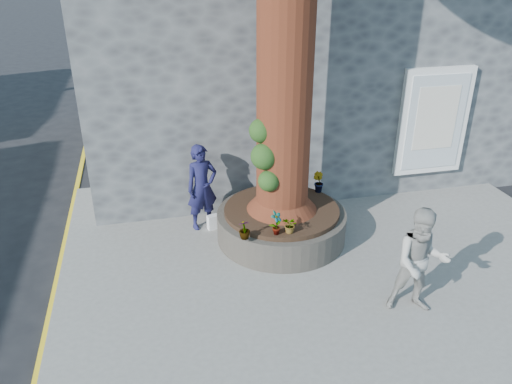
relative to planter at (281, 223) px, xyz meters
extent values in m
plane|color=black|center=(-0.80, -2.00, -0.41)|extent=(120.00, 120.00, 0.00)
cube|color=slate|center=(0.70, -1.00, -0.35)|extent=(9.00, 8.00, 0.12)
cube|color=yellow|center=(-3.85, -1.00, -0.41)|extent=(0.10, 30.00, 0.01)
cube|color=#434547|center=(1.70, 5.20, 2.59)|extent=(10.00, 8.00, 6.00)
cube|color=white|center=(3.50, 1.14, 1.29)|extent=(1.50, 0.12, 2.20)
cube|color=silver|center=(3.50, 1.08, 1.29)|extent=(1.25, 0.04, 1.95)
cube|color=silver|center=(3.50, 1.06, 1.39)|extent=(0.90, 0.02, 1.30)
cylinder|color=black|center=(0.00, 0.00, -0.03)|extent=(2.30, 2.30, 0.52)
cylinder|color=black|center=(0.00, 0.00, 0.27)|extent=(2.04, 2.04, 0.08)
cone|color=#421910|center=(0.00, 0.00, 0.66)|extent=(1.24, 1.24, 0.70)
sphere|color=#143812|center=(-0.38, -0.20, 1.41)|extent=(0.44, 0.44, 0.44)
sphere|color=#143812|center=(-0.32, -0.30, 1.01)|extent=(0.36, 0.36, 0.36)
sphere|color=#143812|center=(-0.40, -0.08, 1.81)|extent=(0.40, 0.40, 0.40)
imported|color=#16173F|center=(-1.31, 0.73, 0.52)|extent=(0.67, 0.53, 1.63)
imported|color=#989791|center=(1.34, -2.37, 0.52)|extent=(0.93, 0.81, 1.62)
cube|color=white|center=(-1.16, 0.60, -0.15)|extent=(0.22, 0.17, 0.28)
imported|color=gray|center=(-0.33, -0.85, 0.51)|extent=(0.26, 0.24, 0.41)
imported|color=gray|center=(0.85, 0.51, 0.50)|extent=(0.28, 0.28, 0.39)
imported|color=gray|center=(-0.85, -0.85, 0.47)|extent=(0.19, 0.19, 0.32)
imported|color=gray|center=(-0.10, -0.85, 0.45)|extent=(0.32, 0.33, 0.28)
camera|label=1|loc=(-2.22, -7.51, 4.42)|focal=35.00mm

